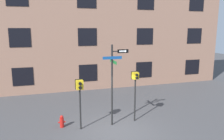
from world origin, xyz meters
TOP-DOWN VIEW (x-y plane):
  - ground_plane at (0.00, 0.00)m, footprint 60.00×60.00m
  - street_sign_pole at (0.04, 0.70)m, footprint 1.31×1.04m
  - pedestrian_signal_left at (-1.62, 0.68)m, footprint 0.39×0.40m
  - pedestrian_signal_right at (1.26, 0.83)m, footprint 0.36×0.40m
  - fire_hydrant at (-2.49, 1.15)m, footprint 0.36×0.20m

SIDE VIEW (x-z plane):
  - ground_plane at x=0.00m, z-range 0.00..0.00m
  - fire_hydrant at x=-2.49m, z-range -0.01..0.61m
  - pedestrian_signal_left at x=-1.62m, z-range 0.73..3.20m
  - pedestrian_signal_right at x=1.26m, z-range 0.73..3.39m
  - street_sign_pole at x=0.04m, z-range 0.38..4.46m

